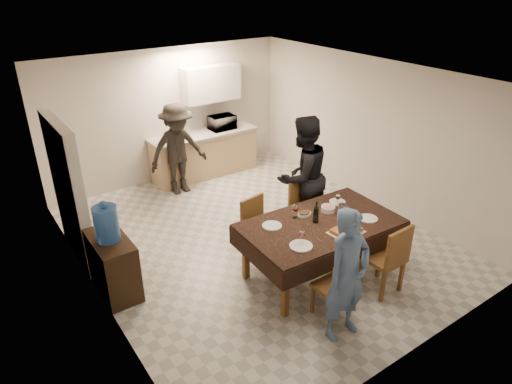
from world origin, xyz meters
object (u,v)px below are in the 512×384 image
at_px(person_far, 302,177).
at_px(person_kitchen, 178,149).
at_px(water_jug, 106,224).
at_px(console, 113,265).
at_px(savoury_tart, 346,231).
at_px(water_pitcher, 343,211).
at_px(dining_table, 321,225).
at_px(microwave, 222,122).
at_px(wine_bottle, 316,212).
at_px(person_near, 347,275).

xyz_separation_m(person_far, person_kitchen, (-0.96, 2.45, -0.10)).
distance_m(water_jug, person_far, 3.05).
xyz_separation_m(console, person_kitchen, (2.08, 2.24, 0.47)).
xyz_separation_m(console, savoury_tart, (2.59, -1.64, 0.45)).
height_order(water_pitcher, person_far, person_far).
relative_size(water_jug, water_pitcher, 2.46).
height_order(dining_table, microwave, microwave).
xyz_separation_m(wine_bottle, microwave, (0.88, 3.90, 0.07)).
height_order(microwave, person_far, person_far).
relative_size(savoury_tart, microwave, 0.84).
bearing_deg(console, person_kitchen, 47.16).
bearing_deg(person_near, person_far, 61.25).
distance_m(console, microwave, 4.33).
relative_size(person_far, person_kitchen, 1.12).
height_order(console, wine_bottle, wine_bottle).
bearing_deg(person_kitchen, water_jug, -132.84).
height_order(person_far, person_kitchen, person_far).
bearing_deg(savoury_tart, water_jug, 147.72).
distance_m(dining_table, console, 2.81).
height_order(savoury_tart, microwave, microwave).
height_order(water_jug, microwave, water_jug).
bearing_deg(person_far, water_jug, -7.60).
height_order(person_near, person_far, person_far).
bearing_deg(dining_table, console, 155.64).
bearing_deg(water_pitcher, savoury_tart, -127.15).
bearing_deg(person_near, person_kitchen, 87.13).
bearing_deg(console, wine_bottle, -26.31).
xyz_separation_m(water_pitcher, person_far, (0.20, 1.10, 0.06)).
bearing_deg(dining_table, person_kitchen, 99.08).
bearing_deg(savoury_tart, console, 147.72).
relative_size(savoury_tart, person_far, 0.22).
bearing_deg(person_kitchen, person_near, -91.77).
xyz_separation_m(water_jug, water_pitcher, (2.84, -1.31, -0.12)).
distance_m(console, person_near, 3.04).
relative_size(person_near, person_far, 0.84).
height_order(console, microwave, microwave).
height_order(water_jug, water_pitcher, water_jug).
bearing_deg(savoury_tart, wine_bottle, 109.23).
xyz_separation_m(water_jug, person_near, (1.94, -2.31, -0.22)).
relative_size(water_pitcher, person_near, 0.11).
xyz_separation_m(person_near, person_kitchen, (0.14, 4.55, 0.05)).
bearing_deg(person_kitchen, savoury_tart, -82.52).
xyz_separation_m(wine_bottle, person_near, (-0.50, -1.10, -0.16)).
xyz_separation_m(dining_table, console, (-2.49, 1.26, -0.39)).
bearing_deg(water_jug, savoury_tart, -32.28).
relative_size(dining_table, person_near, 1.32).
bearing_deg(dining_table, savoury_tart, -72.85).
distance_m(microwave, person_kitchen, 1.33).
distance_m(person_near, person_far, 2.38).
bearing_deg(person_kitchen, microwave, 19.91).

